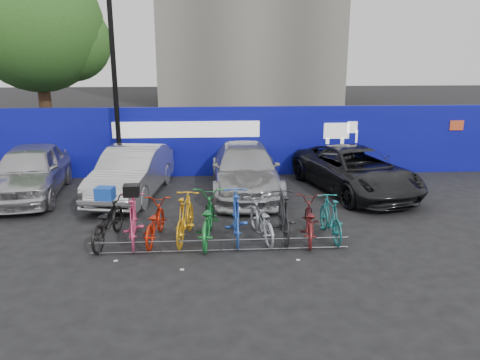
{
  "coord_description": "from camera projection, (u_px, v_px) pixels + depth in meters",
  "views": [
    {
      "loc": [
        -0.19,
        -9.98,
        4.2
      ],
      "look_at": [
        0.58,
        2.0,
        0.91
      ],
      "focal_mm": 35.0,
      "sensor_mm": 36.0,
      "label": 1
    }
  ],
  "objects": [
    {
      "name": "bike_6",
      "position": [
        261.0,
        220.0,
        10.79
      ],
      "size": [
        0.93,
        1.81,
        0.91
      ],
      "primitive_type": "imported",
      "rotation": [
        0.0,
        0.0,
        3.34
      ],
      "color": "#A3A7AB",
      "rests_on": "ground"
    },
    {
      "name": "hoarding",
      "position": [
        216.0,
        141.0,
        16.18
      ],
      "size": [
        22.0,
        0.18,
        2.4
      ],
      "color": "#0A0D89",
      "rests_on": "ground"
    },
    {
      "name": "tree",
      "position": [
        43.0,
        29.0,
        18.65
      ],
      "size": [
        5.4,
        5.2,
        7.8
      ],
      "color": "#382314",
      "rests_on": "ground"
    },
    {
      "name": "bike_5",
      "position": [
        236.0,
        215.0,
        10.72
      ],
      "size": [
        0.57,
        1.94,
        1.16
      ],
      "primitive_type": "imported",
      "rotation": [
        0.0,
        0.0,
        3.13
      ],
      "color": "blue",
      "rests_on": "ground"
    },
    {
      "name": "car_3",
      "position": [
        355.0,
        170.0,
        14.37
      ],
      "size": [
        3.44,
        5.34,
        1.37
      ],
      "primitive_type": "imported",
      "rotation": [
        0.0,
        0.0,
        0.25
      ],
      "color": "black",
      "rests_on": "ground"
    },
    {
      "name": "bike_0",
      "position": [
        107.0,
        221.0,
        10.56
      ],
      "size": [
        0.94,
        2.01,
        1.02
      ],
      "primitive_type": "imported",
      "rotation": [
        0.0,
        0.0,
        3.0
      ],
      "color": "black",
      "rests_on": "ground"
    },
    {
      "name": "car_1",
      "position": [
        132.0,
        172.0,
        13.95
      ],
      "size": [
        2.21,
        4.61,
        1.46
      ],
      "primitive_type": "imported",
      "rotation": [
        0.0,
        0.0,
        -0.15
      ],
      "color": "#ACADB1",
      "rests_on": "ground"
    },
    {
      "name": "bike_3",
      "position": [
        185.0,
        217.0,
        10.66
      ],
      "size": [
        0.79,
        1.9,
        1.11
      ],
      "primitive_type": "imported",
      "rotation": [
        0.0,
        0.0,
        2.99
      ],
      "color": "orange",
      "rests_on": "ground"
    },
    {
      "name": "bike_8",
      "position": [
        309.0,
        220.0,
        10.73
      ],
      "size": [
        0.92,
        1.89,
        0.95
      ],
      "primitive_type": "imported",
      "rotation": [
        0.0,
        0.0,
        2.98
      ],
      "color": "maroon",
      "rests_on": "ground"
    },
    {
      "name": "ground",
      "position": [
        220.0,
        241.0,
        10.73
      ],
      "size": [
        100.0,
        100.0,
        0.0
      ],
      "primitive_type": "plane",
      "color": "black",
      "rests_on": "ground"
    },
    {
      "name": "bike_1",
      "position": [
        133.0,
        219.0,
        10.54
      ],
      "size": [
        0.74,
        1.9,
        1.11
      ],
      "primitive_type": "imported",
      "rotation": [
        0.0,
        0.0,
        3.26
      ],
      "color": "#D84071",
      "rests_on": "ground"
    },
    {
      "name": "bike_2",
      "position": [
        155.0,
        222.0,
        10.67
      ],
      "size": [
        0.79,
        1.79,
        0.91
      ],
      "primitive_type": "imported",
      "rotation": [
        0.0,
        0.0,
        3.04
      ],
      "color": "red",
      "rests_on": "ground"
    },
    {
      "name": "bike_9",
      "position": [
        331.0,
        217.0,
        10.81
      ],
      "size": [
        0.55,
        1.69,
        1.0
      ],
      "primitive_type": "imported",
      "rotation": [
        0.0,
        0.0,
        3.19
      ],
      "color": "#1C7576",
      "rests_on": "ground"
    },
    {
      "name": "car_2",
      "position": [
        245.0,
        169.0,
        14.33
      ],
      "size": [
        2.06,
        4.98,
        1.44
      ],
      "primitive_type": "imported",
      "rotation": [
        0.0,
        0.0,
        -0.01
      ],
      "color": "#A3A4A8",
      "rests_on": "ground"
    },
    {
      "name": "cargo_crate",
      "position": [
        105.0,
        193.0,
        10.39
      ],
      "size": [
        0.44,
        0.36,
        0.28
      ],
      "primitive_type": "cube",
      "rotation": [
        0.0,
        0.0,
        -0.16
      ],
      "color": "#1742AE",
      "rests_on": "bike_0"
    },
    {
      "name": "car_0",
      "position": [
        30.0,
        171.0,
        13.89
      ],
      "size": [
        2.32,
        4.75,
        1.56
      ],
      "primitive_type": "imported",
      "rotation": [
        0.0,
        0.0,
        0.11
      ],
      "color": "#B3B2B7",
      "rests_on": "ground"
    },
    {
      "name": "cargo_topcase",
      "position": [
        131.0,
        190.0,
        10.36
      ],
      "size": [
        0.37,
        0.33,
        0.25
      ],
      "primitive_type": "cube",
      "rotation": [
        0.0,
        0.0,
        0.07
      ],
      "color": "black",
      "rests_on": "bike_1"
    },
    {
      "name": "lamppost",
      "position": [
        115.0,
        82.0,
        14.86
      ],
      "size": [
        0.25,
        0.5,
        6.11
      ],
      "color": "black",
      "rests_on": "ground"
    },
    {
      "name": "bike_4",
      "position": [
        207.0,
        218.0,
        10.63
      ],
      "size": [
        0.87,
        2.12,
        1.09
      ],
      "primitive_type": "imported",
      "rotation": [
        0.0,
        0.0,
        3.07
      ],
      "color": "#1A7731",
      "rests_on": "ground"
    },
    {
      "name": "bike_7",
      "position": [
        284.0,
        215.0,
        10.81
      ],
      "size": [
        0.57,
        1.84,
        1.1
      ],
      "primitive_type": "imported",
      "rotation": [
        0.0,
        0.0,
        3.11
      ],
      "color": "black",
      "rests_on": "ground"
    },
    {
      "name": "bike_rack",
      "position": [
        221.0,
        245.0,
        10.11
      ],
      "size": [
        5.6,
        0.03,
        0.3
      ],
      "color": "#595B60",
      "rests_on": "ground"
    }
  ]
}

